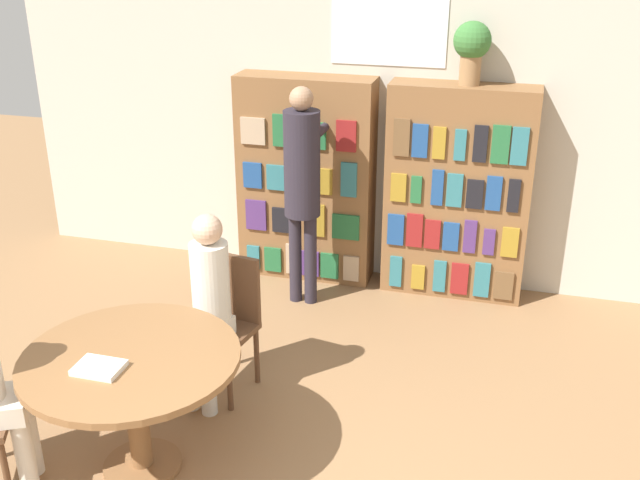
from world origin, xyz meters
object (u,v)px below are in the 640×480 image
(chair_left_side, at_px, (225,317))
(flower_vase, at_px, (472,46))
(bookshelf_right, at_px, (457,194))
(librarian_standing, at_px, (302,177))
(bookshelf_left, at_px, (306,180))
(reading_table, at_px, (132,376))
(seated_reader_left, at_px, (207,301))

(chair_left_side, bearing_deg, flower_vase, -116.54)
(bookshelf_right, xyz_separation_m, librarian_standing, (-1.13, -0.50, 0.20))
(bookshelf_left, xyz_separation_m, librarian_standing, (0.12, -0.50, 0.20))
(bookshelf_left, xyz_separation_m, reading_table, (-0.18, -2.67, -0.24))
(bookshelf_right, bearing_deg, reading_table, -118.14)
(librarian_standing, bearing_deg, chair_left_side, -96.65)
(bookshelf_left, height_order, bookshelf_right, same)
(bookshelf_left, relative_size, bookshelf_right, 1.00)
(bookshelf_right, relative_size, chair_left_side, 1.90)
(reading_table, xyz_separation_m, librarian_standing, (0.30, 2.17, 0.45))
(librarian_standing, bearing_deg, bookshelf_right, 23.98)
(flower_vase, relative_size, seated_reader_left, 0.37)
(flower_vase, relative_size, chair_left_side, 0.51)
(chair_left_side, xyz_separation_m, librarian_standing, (0.15, 1.26, 0.55))
(bookshelf_left, xyz_separation_m, chair_left_side, (-0.02, -1.76, -0.35))
(seated_reader_left, bearing_deg, flower_vase, -114.54)
(bookshelf_left, height_order, librarian_standing, librarian_standing)
(bookshelf_right, height_order, flower_vase, flower_vase)
(reading_table, height_order, librarian_standing, librarian_standing)
(bookshelf_right, relative_size, seated_reader_left, 1.36)
(seated_reader_left, relative_size, librarian_standing, 0.72)
(seated_reader_left, height_order, librarian_standing, librarian_standing)
(bookshelf_right, bearing_deg, chair_left_side, -125.83)
(seated_reader_left, bearing_deg, bookshelf_left, -81.91)
(flower_vase, xyz_separation_m, seated_reader_left, (-1.33, -1.95, -1.29))
(bookshelf_left, distance_m, librarian_standing, 0.55)
(flower_vase, height_order, librarian_standing, flower_vase)
(bookshelf_left, bearing_deg, chair_left_side, -90.80)
(flower_vase, relative_size, reading_table, 0.40)
(reading_table, bearing_deg, bookshelf_right, 61.86)
(bookshelf_right, bearing_deg, bookshelf_left, 179.97)
(bookshelf_left, distance_m, reading_table, 2.69)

